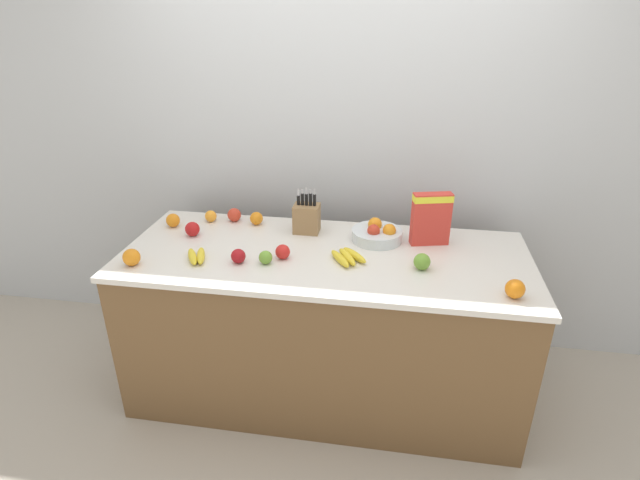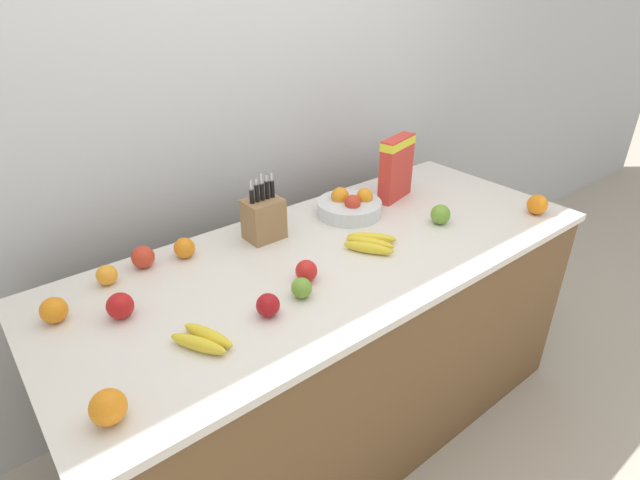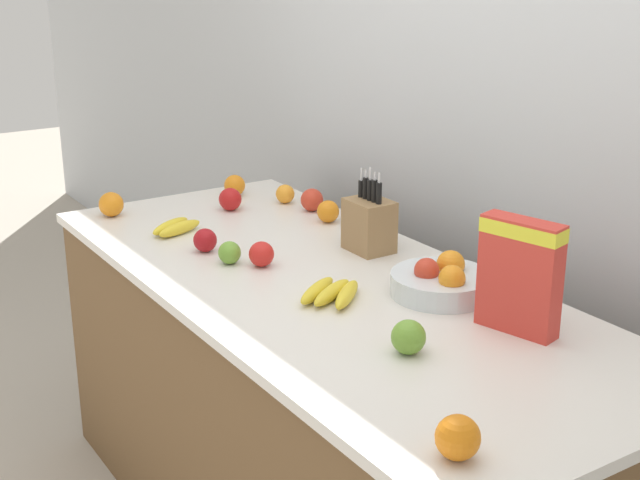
{
  "view_description": "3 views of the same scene",
  "coord_description": "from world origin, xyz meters",
  "px_view_note": "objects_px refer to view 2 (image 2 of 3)",
  "views": [
    {
      "loc": [
        0.35,
        -2.31,
        2.07
      ],
      "look_at": [
        -0.03,
        0.01,
        0.96
      ],
      "focal_mm": 28.0,
      "sensor_mm": 36.0,
      "label": 1
    },
    {
      "loc": [
        -1.06,
        -1.24,
        1.83
      ],
      "look_at": [
        -0.05,
        0.02,
        0.95
      ],
      "focal_mm": 28.0,
      "sensor_mm": 36.0,
      "label": 2
    },
    {
      "loc": [
        1.97,
        -1.3,
        1.81
      ],
      "look_at": [
        0.01,
        -0.03,
        1.02
      ],
      "focal_mm": 50.0,
      "sensor_mm": 36.0,
      "label": 3
    }
  ],
  "objects_px": {
    "apple_rightmost": "(143,257)",
    "apple_by_knife_block": "(302,288)",
    "orange_mid_left": "(537,205)",
    "orange_by_cereal": "(184,248)",
    "cereal_box": "(396,166)",
    "apple_leftmost": "(306,271)",
    "banana_bunch_left": "(370,243)",
    "orange_front_center": "(107,275)",
    "knife_block": "(264,218)",
    "banana_bunch_right": "(203,339)",
    "orange_front_left": "(54,310)",
    "fruit_bowl": "(350,206)",
    "apple_near_bananas": "(120,306)",
    "apple_middle": "(268,305)",
    "apple_front": "(440,214)",
    "orange_mid_right": "(108,407)"
  },
  "relations": [
    {
      "from": "knife_block",
      "to": "apple_front",
      "type": "bearing_deg",
      "value": -28.86
    },
    {
      "from": "orange_front_left",
      "to": "orange_mid_right",
      "type": "distance_m",
      "value": 0.49
    },
    {
      "from": "apple_by_knife_block",
      "to": "orange_mid_right",
      "type": "relative_size",
      "value": 0.79
    },
    {
      "from": "apple_near_bananas",
      "to": "orange_mid_left",
      "type": "relative_size",
      "value": 0.94
    },
    {
      "from": "apple_near_bananas",
      "to": "orange_front_left",
      "type": "height_order",
      "value": "apple_near_bananas"
    },
    {
      "from": "apple_rightmost",
      "to": "orange_by_cereal",
      "type": "xyz_separation_m",
      "value": [
        0.14,
        -0.03,
        -0.0
      ]
    },
    {
      "from": "knife_block",
      "to": "apple_by_knife_block",
      "type": "xyz_separation_m",
      "value": [
        -0.13,
        -0.42,
        -0.05
      ]
    },
    {
      "from": "cereal_box",
      "to": "orange_by_cereal",
      "type": "relative_size",
      "value": 3.74
    },
    {
      "from": "apple_front",
      "to": "orange_front_left",
      "type": "relative_size",
      "value": 1.04
    },
    {
      "from": "apple_middle",
      "to": "orange_front_left",
      "type": "height_order",
      "value": "orange_front_left"
    },
    {
      "from": "banana_bunch_right",
      "to": "apple_leftmost",
      "type": "xyz_separation_m",
      "value": [
        0.43,
        0.08,
        0.02
      ]
    },
    {
      "from": "banana_bunch_left",
      "to": "orange_mid_left",
      "type": "bearing_deg",
      "value": -16.96
    },
    {
      "from": "cereal_box",
      "to": "apple_by_knife_block",
      "type": "relative_size",
      "value": 4.19
    },
    {
      "from": "fruit_bowl",
      "to": "apple_middle",
      "type": "bearing_deg",
      "value": -150.49
    },
    {
      "from": "apple_near_bananas",
      "to": "apple_leftmost",
      "type": "distance_m",
      "value": 0.59
    },
    {
      "from": "fruit_bowl",
      "to": "orange_by_cereal",
      "type": "xyz_separation_m",
      "value": [
        -0.72,
        0.11,
        -0.0
      ]
    },
    {
      "from": "apple_near_bananas",
      "to": "orange_front_center",
      "type": "xyz_separation_m",
      "value": [
        0.03,
        0.21,
        -0.01
      ]
    },
    {
      "from": "orange_front_left",
      "to": "apple_rightmost",
      "type": "bearing_deg",
      "value": 22.71
    },
    {
      "from": "orange_mid_left",
      "to": "cereal_box",
      "type": "bearing_deg",
      "value": 125.08
    },
    {
      "from": "cereal_box",
      "to": "orange_mid_left",
      "type": "relative_size",
      "value": 3.32
    },
    {
      "from": "apple_front",
      "to": "orange_front_center",
      "type": "relative_size",
      "value": 1.19
    },
    {
      "from": "banana_bunch_right",
      "to": "apple_middle",
      "type": "distance_m",
      "value": 0.22
    },
    {
      "from": "orange_front_center",
      "to": "orange_mid_right",
      "type": "height_order",
      "value": "orange_mid_right"
    },
    {
      "from": "cereal_box",
      "to": "orange_front_left",
      "type": "height_order",
      "value": "cereal_box"
    },
    {
      "from": "knife_block",
      "to": "cereal_box",
      "type": "distance_m",
      "value": 0.69
    },
    {
      "from": "apple_rightmost",
      "to": "apple_by_knife_block",
      "type": "height_order",
      "value": "apple_rightmost"
    },
    {
      "from": "knife_block",
      "to": "apple_middle",
      "type": "distance_m",
      "value": 0.51
    },
    {
      "from": "apple_rightmost",
      "to": "fruit_bowl",
      "type": "bearing_deg",
      "value": -8.73
    },
    {
      "from": "orange_mid_left",
      "to": "orange_front_left",
      "type": "distance_m",
      "value": 1.89
    },
    {
      "from": "banana_bunch_right",
      "to": "orange_front_center",
      "type": "xyz_separation_m",
      "value": [
        -0.1,
        0.49,
        0.01
      ]
    },
    {
      "from": "apple_rightmost",
      "to": "orange_mid_right",
      "type": "distance_m",
      "value": 0.7
    },
    {
      "from": "banana_bunch_left",
      "to": "apple_rightmost",
      "type": "distance_m",
      "value": 0.83
    },
    {
      "from": "banana_bunch_right",
      "to": "orange_mid_right",
      "type": "relative_size",
      "value": 2.27
    },
    {
      "from": "orange_front_left",
      "to": "orange_mid_right",
      "type": "relative_size",
      "value": 0.92
    },
    {
      "from": "apple_by_knife_block",
      "to": "apple_middle",
      "type": "height_order",
      "value": "apple_middle"
    },
    {
      "from": "cereal_box",
      "to": "orange_front_center",
      "type": "xyz_separation_m",
      "value": [
        -1.28,
        0.1,
        -0.12
      ]
    },
    {
      "from": "knife_block",
      "to": "apple_front",
      "type": "height_order",
      "value": "knife_block"
    },
    {
      "from": "apple_middle",
      "to": "orange_mid_right",
      "type": "height_order",
      "value": "orange_mid_right"
    },
    {
      "from": "orange_front_center",
      "to": "orange_by_cereal",
      "type": "height_order",
      "value": "orange_by_cereal"
    },
    {
      "from": "apple_by_knife_block",
      "to": "apple_leftmost",
      "type": "distance_m",
      "value": 0.1
    },
    {
      "from": "banana_bunch_left",
      "to": "apple_front",
      "type": "xyz_separation_m",
      "value": [
        0.37,
        -0.03,
        0.02
      ]
    },
    {
      "from": "apple_middle",
      "to": "orange_mid_right",
      "type": "bearing_deg",
      "value": -167.98
    },
    {
      "from": "fruit_bowl",
      "to": "banana_bunch_right",
      "type": "relative_size",
      "value": 1.42
    },
    {
      "from": "cereal_box",
      "to": "apple_by_knife_block",
      "type": "bearing_deg",
      "value": -169.88
    },
    {
      "from": "orange_front_center",
      "to": "apple_leftmost",
      "type": "bearing_deg",
      "value": -36.97
    },
    {
      "from": "orange_by_cereal",
      "to": "orange_front_center",
      "type": "bearing_deg",
      "value": -179.58
    },
    {
      "from": "knife_block",
      "to": "banana_bunch_right",
      "type": "height_order",
      "value": "knife_block"
    },
    {
      "from": "apple_leftmost",
      "to": "banana_bunch_left",
      "type": "bearing_deg",
      "value": 5.35
    },
    {
      "from": "apple_by_knife_block",
      "to": "orange_mid_left",
      "type": "height_order",
      "value": "orange_mid_left"
    },
    {
      "from": "apple_leftmost",
      "to": "apple_rightmost",
      "type": "bearing_deg",
      "value": 132.66
    }
  ]
}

